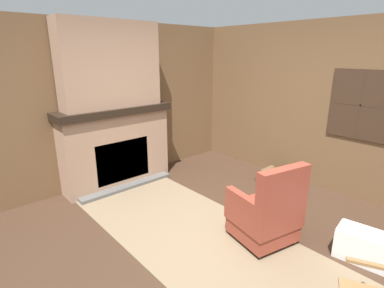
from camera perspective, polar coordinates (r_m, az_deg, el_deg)
ground_plane at (r=3.62m, az=3.75°, el=-18.12°), size 14.00×14.00×0.00m
wood_panel_wall_left at (r=5.01m, az=-15.94°, el=7.16°), size 0.06×5.35×2.56m
wood_panel_wall_back at (r=5.03m, az=24.01°, el=6.42°), size 5.35×0.09×2.56m
fireplace_hearth at (r=4.95m, az=-14.10°, el=-0.54°), size 0.61×1.83×1.28m
chimney_breast at (r=4.75m, az=-15.30°, el=14.34°), size 0.35×1.52×1.27m
area_rug at (r=3.62m, az=2.47°, el=-17.99°), size 4.01×1.52×0.01m
armchair at (r=3.53m, az=13.96°, el=-12.79°), size 0.75×0.75×0.98m
firewood_stack at (r=5.25m, az=14.54°, el=-5.77°), size 0.37×0.34×0.22m
laundry_basket at (r=3.74m, az=29.70°, el=-16.44°), size 0.54×0.38×0.32m
oil_lamp_vase at (r=4.56m, az=-23.08°, el=6.61°), size 0.09×0.09×0.25m
storage_case at (r=5.09m, az=-9.66°, el=8.45°), size 0.16×0.22×0.14m
decorative_plate_on_mantel at (r=4.81m, az=-15.95°, el=8.28°), size 0.07×0.27×0.26m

